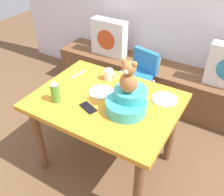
# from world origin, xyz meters

# --- Properties ---
(ground_plane) EXTENTS (8.00, 8.00, 0.00)m
(ground_plane) POSITION_xyz_m (0.00, 0.00, 0.00)
(ground_plane) COLOR brown
(window_bench) EXTENTS (2.60, 0.44, 0.46)m
(window_bench) POSITION_xyz_m (0.00, 1.17, 0.23)
(window_bench) COLOR brown
(window_bench) RESTS_ON ground_plane
(pillow_floral_left) EXTENTS (0.44, 0.15, 0.44)m
(pillow_floral_left) POSITION_xyz_m (-0.67, 1.15, 0.68)
(pillow_floral_left) COLOR white
(pillow_floral_left) RESTS_ON window_bench
(book_stack) EXTENTS (0.20, 0.14, 0.08)m
(book_stack) POSITION_xyz_m (-0.11, 1.17, 0.50)
(book_stack) COLOR #8AB5AA
(book_stack) RESTS_ON window_bench
(dining_table) EXTENTS (1.12, 0.85, 0.74)m
(dining_table) POSITION_xyz_m (0.00, 0.00, 0.62)
(dining_table) COLOR orange
(dining_table) RESTS_ON ground_plane
(highchair) EXTENTS (0.39, 0.50, 0.79)m
(highchair) POSITION_xyz_m (-0.07, 0.74, 0.52)
(highchair) COLOR #2672B2
(highchair) RESTS_ON ground_plane
(infant_seat_teal) EXTENTS (0.30, 0.33, 0.16)m
(infant_seat_teal) POSITION_xyz_m (0.20, -0.02, 0.81)
(infant_seat_teal) COLOR #36ADB2
(infant_seat_teal) RESTS_ON dining_table
(teddy_bear) EXTENTS (0.13, 0.12, 0.25)m
(teddy_bear) POSITION_xyz_m (0.20, -0.02, 1.02)
(teddy_bear) COLOR #AE6C3A
(teddy_bear) RESTS_ON infant_seat_teal
(ketchup_bottle) EXTENTS (0.07, 0.07, 0.18)m
(ketchup_bottle) POSITION_xyz_m (-0.31, -0.21, 0.83)
(ketchup_bottle) COLOR #4C8C33
(ketchup_bottle) RESTS_ON dining_table
(coffee_mug) EXTENTS (0.12, 0.08, 0.09)m
(coffee_mug) POSITION_xyz_m (-0.13, 0.26, 0.79)
(coffee_mug) COLOR silver
(coffee_mug) RESTS_ON dining_table
(dinner_plate_near) EXTENTS (0.20, 0.20, 0.01)m
(dinner_plate_near) POSITION_xyz_m (-0.08, 0.06, 0.75)
(dinner_plate_near) COLOR white
(dinner_plate_near) RESTS_ON dining_table
(dinner_plate_far) EXTENTS (0.20, 0.20, 0.01)m
(dinner_plate_far) POSITION_xyz_m (0.40, 0.23, 0.75)
(dinner_plate_far) COLOR white
(dinner_plate_far) RESTS_ON dining_table
(cell_phone) EXTENTS (0.16, 0.12, 0.01)m
(cell_phone) POSITION_xyz_m (-0.05, -0.16, 0.74)
(cell_phone) COLOR black
(cell_phone) RESTS_ON dining_table
(table_fork) EXTENTS (0.04, 0.17, 0.01)m
(table_fork) POSITION_xyz_m (-0.41, 0.19, 0.74)
(table_fork) COLOR silver
(table_fork) RESTS_ON dining_table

